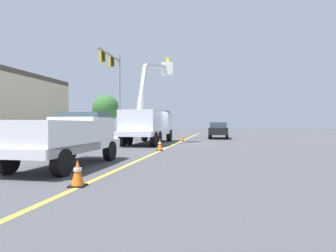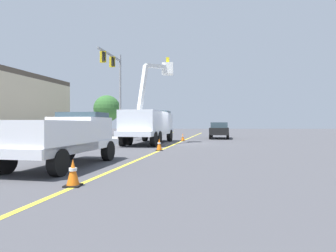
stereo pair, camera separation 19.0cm
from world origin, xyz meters
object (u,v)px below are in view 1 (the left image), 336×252
Objects in this scene: traffic_cone_mid_front at (160,145)px; traffic_cone_mid_rear at (182,137)px; utility_bucket_truck at (149,123)px; service_pickup_truck at (66,136)px; traffic_cone_leading at (78,173)px; passing_minivan at (218,129)px; traffic_signal_mast at (114,79)px.

traffic_cone_mid_front is 1.01× the size of traffic_cone_mid_rear.
utility_bucket_truck is 6.08m from traffic_cone_mid_front.
traffic_cone_mid_rear is (15.18, -4.57, -0.78)m from service_pickup_truck.
traffic_cone_mid_rear is (18.41, -2.98, -0.00)m from traffic_cone_leading.
traffic_cone_leading is at bearing 163.25° from passing_minivan.
traffic_cone_mid_front is at bearing -154.78° from traffic_signal_mast.
service_pickup_truck is at bearing 26.26° from traffic_cone_leading.
service_pickup_truck reaches higher than traffic_cone_mid_front.
traffic_cone_mid_rear is at bearing -9.31° from traffic_cone_mid_front.
passing_minivan is (7.54, -6.55, -0.64)m from utility_bucket_truck.
passing_minivan is 23.83m from traffic_cone_leading.
traffic_signal_mast is (17.09, 2.02, 4.77)m from service_pickup_truck.
passing_minivan is 0.58× the size of traffic_signal_mast.
traffic_cone_mid_front is at bearing -168.44° from utility_bucket_truck.
utility_bucket_truck reaches higher than service_pickup_truck.
traffic_cone_mid_rear is at bearing -16.76° from service_pickup_truck.
traffic_signal_mast is (1.91, 6.59, 5.55)m from traffic_cone_mid_rear.
service_pickup_truck is (-12.04, 1.91, -0.49)m from utility_bucket_truck.
passing_minivan reaches higher than traffic_cone_mid_front.
traffic_cone_leading is 18.65m from traffic_cone_mid_rear.
utility_bucket_truck is 12.28× the size of traffic_cone_mid_rear.
utility_bucket_truck is 4.31m from traffic_cone_mid_rear.
service_pickup_truck reaches higher than passing_minivan.
service_pickup_truck reaches higher than traffic_cone_mid_rear.
traffic_cone_mid_front is at bearing -9.07° from traffic_cone_leading.
utility_bucket_truck reaches higher than traffic_cone_leading.
traffic_signal_mast is (20.32, 3.61, 5.55)m from traffic_cone_leading.
traffic_cone_mid_front is 9.08m from traffic_cone_mid_rear.
passing_minivan is at bearing -23.37° from service_pickup_truck.
traffic_cone_mid_front is (6.22, -3.10, -0.78)m from service_pickup_truck.
service_pickup_truck is at bearing 156.63° from passing_minivan.
traffic_cone_mid_rear is at bearing -9.19° from traffic_cone_leading.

